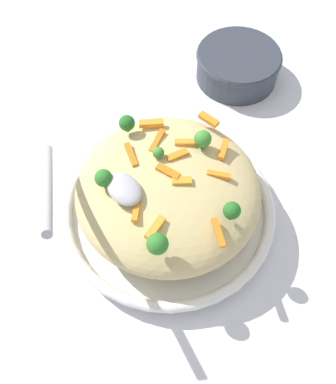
# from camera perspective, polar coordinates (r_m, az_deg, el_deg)

# --- Properties ---
(ground_plane) EXTENTS (2.40, 2.40, 0.00)m
(ground_plane) POSITION_cam_1_polar(r_m,az_deg,el_deg) (0.70, 0.00, -3.16)
(ground_plane) COLOR silver
(serving_bowl) EXTENTS (0.32, 0.32, 0.04)m
(serving_bowl) POSITION_cam_1_polar(r_m,az_deg,el_deg) (0.68, 0.00, -2.35)
(serving_bowl) COLOR white
(serving_bowl) RESTS_ON ground_plane
(pasta_mound) EXTENTS (0.27, 0.26, 0.09)m
(pasta_mound) POSITION_cam_1_polar(r_m,az_deg,el_deg) (0.64, 0.00, 0.11)
(pasta_mound) COLOR #D1BA7A
(pasta_mound) RESTS_ON serving_bowl
(carrot_piece_0) EXTENTS (0.03, 0.03, 0.01)m
(carrot_piece_0) POSITION_cam_1_polar(r_m,az_deg,el_deg) (0.61, 6.46, 2.17)
(carrot_piece_0) COLOR orange
(carrot_piece_0) RESTS_ON pasta_mound
(carrot_piece_1) EXTENTS (0.03, 0.04, 0.01)m
(carrot_piece_1) POSITION_cam_1_polar(r_m,az_deg,el_deg) (0.66, -2.15, 8.72)
(carrot_piece_1) COLOR orange
(carrot_piece_1) RESTS_ON pasta_mound
(carrot_piece_2) EXTENTS (0.04, 0.02, 0.01)m
(carrot_piece_2) POSITION_cam_1_polar(r_m,az_deg,el_deg) (0.56, 6.62, -5.02)
(carrot_piece_2) COLOR orange
(carrot_piece_2) RESTS_ON pasta_mound
(carrot_piece_3) EXTENTS (0.01, 0.03, 0.01)m
(carrot_piece_3) POSITION_cam_1_polar(r_m,az_deg,el_deg) (0.61, 1.18, 4.70)
(carrot_piece_3) COLOR orange
(carrot_piece_3) RESTS_ON pasta_mound
(carrot_piece_4) EXTENTS (0.03, 0.03, 0.01)m
(carrot_piece_4) POSITION_cam_1_polar(r_m,az_deg,el_deg) (0.63, 7.06, 5.41)
(carrot_piece_4) COLOR orange
(carrot_piece_4) RESTS_ON pasta_mound
(carrot_piece_5) EXTENTS (0.02, 0.04, 0.01)m
(carrot_piece_5) POSITION_cam_1_polar(r_m,az_deg,el_deg) (0.56, -1.63, -4.57)
(carrot_piece_5) COLOR orange
(carrot_piece_5) RESTS_ON pasta_mound
(carrot_piece_6) EXTENTS (0.02, 0.03, 0.01)m
(carrot_piece_6) POSITION_cam_1_polar(r_m,az_deg,el_deg) (0.59, 1.77, 1.41)
(carrot_piece_6) COLOR orange
(carrot_piece_6) RESTS_ON pasta_mound
(carrot_piece_7) EXTENTS (0.02, 0.03, 0.01)m
(carrot_piece_7) POSITION_cam_1_polar(r_m,az_deg,el_deg) (0.63, 2.13, 6.30)
(carrot_piece_7) COLOR orange
(carrot_piece_7) RESTS_ON pasta_mound
(carrot_piece_8) EXTENTS (0.03, 0.02, 0.01)m
(carrot_piece_8) POSITION_cam_1_polar(r_m,az_deg,el_deg) (0.57, -4.09, -2.55)
(carrot_piece_8) COLOR orange
(carrot_piece_8) RESTS_ON pasta_mound
(carrot_piece_9) EXTENTS (0.03, 0.04, 0.01)m
(carrot_piece_9) POSITION_cam_1_polar(r_m,az_deg,el_deg) (0.64, -1.40, 6.48)
(carrot_piece_9) COLOR orange
(carrot_piece_9) RESTS_ON pasta_mound
(carrot_piece_10) EXTENTS (0.04, 0.02, 0.01)m
(carrot_piece_10) POSITION_cam_1_polar(r_m,az_deg,el_deg) (0.62, -4.72, 4.70)
(carrot_piece_10) COLOR orange
(carrot_piece_10) RESTS_ON pasta_mound
(carrot_piece_11) EXTENTS (0.04, 0.02, 0.01)m
(carrot_piece_11) POSITION_cam_1_polar(r_m,az_deg,el_deg) (0.60, 0.02, 2.87)
(carrot_piece_11) COLOR orange
(carrot_piece_11) RESTS_ON pasta_mound
(carrot_piece_12) EXTENTS (0.03, 0.02, 0.01)m
(carrot_piece_12) POSITION_cam_1_polar(r_m,az_deg,el_deg) (0.66, 5.19, 9.17)
(carrot_piece_12) COLOR orange
(carrot_piece_12) RESTS_ON pasta_mound
(broccoli_floret_0) EXTENTS (0.02, 0.02, 0.03)m
(broccoli_floret_0) POSITION_cam_1_polar(r_m,az_deg,el_deg) (0.64, -5.48, 8.57)
(broccoli_floret_0) COLOR #205B1C
(broccoli_floret_0) RESTS_ON pasta_mound
(broccoli_floret_1) EXTENTS (0.02, 0.02, 0.03)m
(broccoli_floret_1) POSITION_cam_1_polar(r_m,az_deg,el_deg) (0.59, -8.20, 1.75)
(broccoli_floret_1) COLOR #296820
(broccoli_floret_1) RESTS_ON pasta_mound
(broccoli_floret_2) EXTENTS (0.02, 0.02, 0.03)m
(broccoli_floret_2) POSITION_cam_1_polar(r_m,az_deg,el_deg) (0.56, 8.11, -2.38)
(broccoli_floret_2) COLOR #205B1C
(broccoli_floret_2) RESTS_ON pasta_mound
(broccoli_floret_3) EXTENTS (0.02, 0.02, 0.02)m
(broccoli_floret_3) POSITION_cam_1_polar(r_m,az_deg,el_deg) (0.61, -1.23, 5.00)
(broccoli_floret_3) COLOR #377928
(broccoli_floret_3) RESTS_ON pasta_mound
(broccoli_floret_4) EXTENTS (0.02, 0.02, 0.03)m
(broccoli_floret_4) POSITION_cam_1_polar(r_m,az_deg,el_deg) (0.62, 4.45, 6.72)
(broccoli_floret_4) COLOR #377928
(broccoli_floret_4) RESTS_ON pasta_mound
(broccoli_floret_5) EXTENTS (0.03, 0.03, 0.03)m
(broccoli_floret_5) POSITION_cam_1_polar(r_m,az_deg,el_deg) (0.53, -1.35, -6.64)
(broccoli_floret_5) COLOR #296820
(broccoli_floret_5) RESTS_ON pasta_mound
(serving_spoon) EXTENTS (0.17, 0.14, 0.10)m
(serving_spoon) POSITION_cam_1_polar(r_m,az_deg,el_deg) (0.57, -9.36, 0.56)
(serving_spoon) COLOR #B7B7BC
(serving_spoon) RESTS_ON pasta_mound
(companion_bowl) EXTENTS (0.16, 0.16, 0.06)m
(companion_bowl) POSITION_cam_1_polar(r_m,az_deg,el_deg) (0.88, 8.88, 15.80)
(companion_bowl) COLOR #333842
(companion_bowl) RESTS_ON ground_plane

